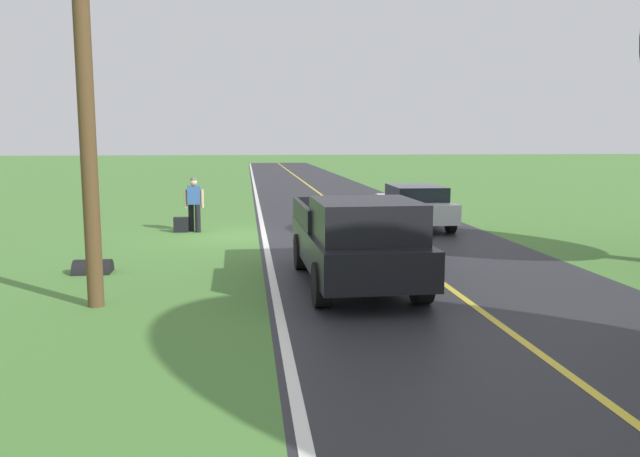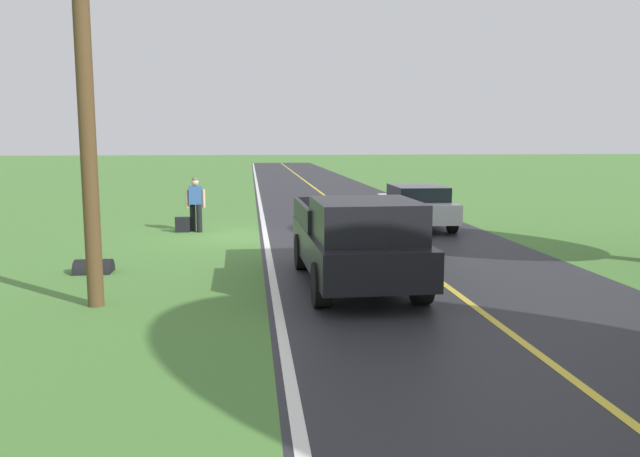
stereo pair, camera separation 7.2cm
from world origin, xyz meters
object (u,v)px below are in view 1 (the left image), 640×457
at_px(suitcase_carried, 181,225).
at_px(utility_pole_roadside, 84,71).
at_px(sedan_near_oncoming, 415,205).
at_px(hitchhiker_walking, 194,201).
at_px(pickup_truck_passing, 357,239).

xyz_separation_m(suitcase_carried, utility_pole_roadside, (0.60, 8.89, 3.82)).
height_order(suitcase_carried, sedan_near_oncoming, sedan_near_oncoming).
xyz_separation_m(hitchhiker_walking, utility_pole_roadside, (1.02, 8.97, 3.08)).
bearing_deg(hitchhiker_walking, suitcase_carried, 11.16).
xyz_separation_m(hitchhiker_walking, pickup_truck_passing, (-3.81, 8.05, -0.01)).
bearing_deg(suitcase_carried, utility_pole_roadside, -4.15).
bearing_deg(utility_pole_roadside, hitchhiker_walking, -96.47).
bearing_deg(hitchhiker_walking, sedan_near_oncoming, -178.43).
relative_size(hitchhiker_walking, utility_pole_roadside, 0.22).
relative_size(pickup_truck_passing, utility_pole_roadside, 0.67).
relative_size(hitchhiker_walking, suitcase_carried, 3.61).
distance_m(suitcase_carried, sedan_near_oncoming, 7.69).
xyz_separation_m(hitchhiker_walking, sedan_near_oncoming, (-7.25, -0.20, -0.23)).
bearing_deg(suitcase_carried, pickup_truck_passing, 27.67).
relative_size(sedan_near_oncoming, utility_pole_roadside, 0.55).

